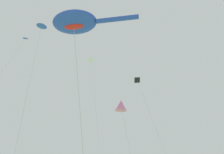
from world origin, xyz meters
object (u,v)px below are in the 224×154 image
small_kite_streamer_purple (121,105)px  big_show_kite (77,23)px  small_kite_triangle_green (140,88)px  small_kite_delta_white (91,59)px  small_kite_box_yellow (41,28)px  small_kite_diamond_red (24,40)px

small_kite_streamer_purple → big_show_kite: bearing=36.2°
big_show_kite → small_kite_triangle_green: size_ratio=1.14×
big_show_kite → small_kite_delta_white: bearing=-77.9°
small_kite_box_yellow → small_kite_streamer_purple: bearing=4.3°
small_kite_diamond_red → small_kite_streamer_purple: (6.08, -17.40, -15.91)m
small_kite_box_yellow → small_kite_diamond_red: size_ratio=0.62×
small_kite_diamond_red → small_kite_triangle_green: bearing=-27.8°
big_show_kite → small_kite_box_yellow: 4.83m
big_show_kite → small_kite_streamer_purple: bearing=-114.9°
big_show_kite → small_kite_streamer_purple: (7.26, 1.00, -5.00)m
small_kite_streamer_purple → small_kite_delta_white: bearing=-85.9°
small_kite_diamond_red → small_kite_triangle_green: size_ratio=2.03×
big_show_kite → small_kite_diamond_red: small_kite_diamond_red is taller
small_kite_delta_white → small_kite_diamond_red: 12.76m
small_kite_delta_white → small_kite_diamond_red: (-11.17, 6.13, 0.72)m
small_kite_triangle_green → big_show_kite: bearing=139.4°
small_kite_delta_white → small_kite_triangle_green: small_kite_delta_white is taller
small_kite_diamond_red → small_kite_streamer_purple: size_ratio=2.73×
small_kite_box_yellow → small_kite_diamond_red: bearing=106.6°
big_show_kite → small_kite_diamond_red: bearing=-36.4°
big_show_kite → small_kite_delta_white: size_ratio=0.58×
small_kite_streamer_purple → small_kite_triangle_green: bearing=-178.0°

